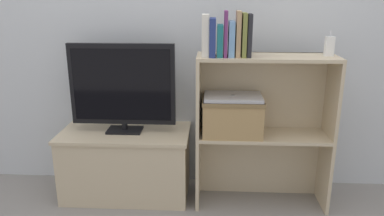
{
  "coord_description": "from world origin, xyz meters",
  "views": [
    {
      "loc": [
        0.12,
        -2.04,
        1.3
      ],
      "look_at": [
        0.0,
        0.14,
        0.63
      ],
      "focal_mm": 35.0,
      "sensor_mm": 36.0,
      "label": 1
    }
  ],
  "objects_px": {
    "book_tan": "(238,34)",
    "book_teal": "(220,41)",
    "book_ivory": "(206,35)",
    "book_charcoal": "(249,35)",
    "book_navy": "(213,37)",
    "tv_stand": "(127,163)",
    "book_plum": "(226,34)",
    "laptop": "(233,97)",
    "book_skyblue": "(231,39)",
    "baby_monitor": "(329,46)",
    "tv": "(122,86)",
    "book_olive": "(244,35)",
    "storage_basket_left": "(232,115)"
  },
  "relations": [
    {
      "from": "book_navy",
      "to": "book_charcoal",
      "type": "bearing_deg",
      "value": -0.0
    },
    {
      "from": "tv_stand",
      "to": "book_ivory",
      "type": "xyz_separation_m",
      "value": [
        0.52,
        -0.11,
        0.85
      ]
    },
    {
      "from": "tv_stand",
      "to": "baby_monitor",
      "type": "distance_m",
      "value": 1.46
    },
    {
      "from": "book_navy",
      "to": "book_teal",
      "type": "distance_m",
      "value": 0.05
    },
    {
      "from": "tv_stand",
      "to": "laptop",
      "type": "bearing_deg",
      "value": -6.8
    },
    {
      "from": "book_teal",
      "to": "laptop",
      "type": "xyz_separation_m",
      "value": [
        0.09,
        0.03,
        -0.34
      ]
    },
    {
      "from": "book_ivory",
      "to": "book_tan",
      "type": "height_order",
      "value": "book_tan"
    },
    {
      "from": "storage_basket_left",
      "to": "book_ivory",
      "type": "bearing_deg",
      "value": -171.04
    },
    {
      "from": "book_plum",
      "to": "baby_monitor",
      "type": "xyz_separation_m",
      "value": [
        0.59,
        0.04,
        -0.07
      ]
    },
    {
      "from": "tv_stand",
      "to": "book_plum",
      "type": "xyz_separation_m",
      "value": [
        0.63,
        -0.11,
        0.86
      ]
    },
    {
      "from": "tv",
      "to": "baby_monitor",
      "type": "height_order",
      "value": "baby_monitor"
    },
    {
      "from": "baby_monitor",
      "to": "book_ivory",
      "type": "bearing_deg",
      "value": -176.64
    },
    {
      "from": "tv",
      "to": "laptop",
      "type": "xyz_separation_m",
      "value": [
        0.68,
        -0.08,
        -0.04
      ]
    },
    {
      "from": "book_navy",
      "to": "laptop",
      "type": "relative_size",
      "value": 0.62
    },
    {
      "from": "book_charcoal",
      "to": "book_skyblue",
      "type": "bearing_deg",
      "value": 180.0
    },
    {
      "from": "book_ivory",
      "to": "book_charcoal",
      "type": "relative_size",
      "value": 0.99
    },
    {
      "from": "tv_stand",
      "to": "book_navy",
      "type": "height_order",
      "value": "book_navy"
    },
    {
      "from": "book_teal",
      "to": "book_plum",
      "type": "bearing_deg",
      "value": -0.0
    },
    {
      "from": "book_olive",
      "to": "book_charcoal",
      "type": "xyz_separation_m",
      "value": [
        0.03,
        -0.0,
        -0.0
      ]
    },
    {
      "from": "book_ivory",
      "to": "book_charcoal",
      "type": "xyz_separation_m",
      "value": [
        0.24,
        -0.0,
        0.0
      ]
    },
    {
      "from": "book_teal",
      "to": "book_charcoal",
      "type": "relative_size",
      "value": 0.75
    },
    {
      "from": "book_charcoal",
      "to": "book_plum",
      "type": "bearing_deg",
      "value": 180.0
    },
    {
      "from": "book_plum",
      "to": "book_skyblue",
      "type": "xyz_separation_m",
      "value": [
        0.03,
        0.0,
        -0.03
      ]
    },
    {
      "from": "book_navy",
      "to": "baby_monitor",
      "type": "bearing_deg",
      "value": 3.56
    },
    {
      "from": "tv",
      "to": "baby_monitor",
      "type": "relative_size",
      "value": 4.69
    },
    {
      "from": "book_ivory",
      "to": "book_skyblue",
      "type": "distance_m",
      "value": 0.15
    },
    {
      "from": "tv",
      "to": "tv_stand",
      "type": "bearing_deg",
      "value": 90.0
    },
    {
      "from": "tv_stand",
      "to": "book_navy",
      "type": "xyz_separation_m",
      "value": [
        0.56,
        -0.11,
        0.84
      ]
    },
    {
      "from": "laptop",
      "to": "book_teal",
      "type": "bearing_deg",
      "value": -162.91
    },
    {
      "from": "book_ivory",
      "to": "book_navy",
      "type": "relative_size",
      "value": 1.1
    },
    {
      "from": "book_navy",
      "to": "book_charcoal",
      "type": "xyz_separation_m",
      "value": [
        0.2,
        -0.0,
        0.01
      ]
    },
    {
      "from": "book_tan",
      "to": "laptop",
      "type": "height_order",
      "value": "book_tan"
    },
    {
      "from": "tv_stand",
      "to": "book_olive",
      "type": "bearing_deg",
      "value": -8.38
    },
    {
      "from": "tv",
      "to": "laptop",
      "type": "relative_size",
      "value": 1.93
    },
    {
      "from": "tv_stand",
      "to": "book_tan",
      "type": "distance_m",
      "value": 1.11
    },
    {
      "from": "book_navy",
      "to": "book_plum",
      "type": "relative_size",
      "value": 0.84
    },
    {
      "from": "book_navy",
      "to": "baby_monitor",
      "type": "relative_size",
      "value": 1.51
    },
    {
      "from": "book_skyblue",
      "to": "laptop",
      "type": "relative_size",
      "value": 0.57
    },
    {
      "from": "book_ivory",
      "to": "book_plum",
      "type": "distance_m",
      "value": 0.11
    },
    {
      "from": "tv",
      "to": "storage_basket_left",
      "type": "xyz_separation_m",
      "value": [
        0.68,
        -0.08,
        -0.15
      ]
    },
    {
      "from": "book_olive",
      "to": "book_ivory",
      "type": "bearing_deg",
      "value": 180.0
    },
    {
      "from": "tv",
      "to": "book_plum",
      "type": "relative_size",
      "value": 2.61
    },
    {
      "from": "tv",
      "to": "book_skyblue",
      "type": "xyz_separation_m",
      "value": [
        0.66,
        -0.11,
        0.31
      ]
    },
    {
      "from": "book_charcoal",
      "to": "laptop",
      "type": "bearing_deg",
      "value": 161.2
    },
    {
      "from": "book_charcoal",
      "to": "storage_basket_left",
      "type": "relative_size",
      "value": 0.65
    },
    {
      "from": "tv_stand",
      "to": "book_plum",
      "type": "distance_m",
      "value": 1.07
    },
    {
      "from": "book_ivory",
      "to": "book_charcoal",
      "type": "height_order",
      "value": "book_charcoal"
    },
    {
      "from": "book_skyblue",
      "to": "book_tan",
      "type": "height_order",
      "value": "book_tan"
    },
    {
      "from": "book_plum",
      "to": "baby_monitor",
      "type": "height_order",
      "value": "book_plum"
    },
    {
      "from": "book_tan",
      "to": "book_teal",
      "type": "bearing_deg",
      "value": 180.0
    }
  ]
}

